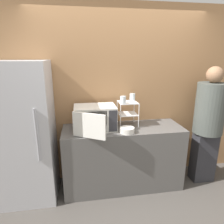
{
  "coord_description": "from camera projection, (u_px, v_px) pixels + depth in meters",
  "views": [
    {
      "loc": [
        -0.58,
        -2.27,
        1.9
      ],
      "look_at": [
        -0.15,
        0.32,
        1.14
      ],
      "focal_mm": 32.0,
      "sensor_mm": 36.0,
      "label": 1
    }
  ],
  "objects": [
    {
      "name": "ground_plane",
      "position": [
        127.0,
        197.0,
        2.77
      ],
      "size": [
        12.0,
        12.0,
        0.0
      ],
      "primitive_type": "plane",
      "color": "#4C4742"
    },
    {
      "name": "wall_back",
      "position": [
        119.0,
        96.0,
        3.01
      ],
      "size": [
        8.0,
        0.06,
        2.6
      ],
      "color": "#9E7047",
      "rests_on": "ground_plane"
    },
    {
      "name": "counter",
      "position": [
        123.0,
        157.0,
        2.92
      ],
      "size": [
        1.68,
        0.59,
        0.91
      ],
      "color": "#595654",
      "rests_on": "ground_plane"
    },
    {
      "name": "microwave",
      "position": [
        95.0,
        118.0,
        2.69
      ],
      "size": [
        0.57,
        0.63,
        0.33
      ],
      "color": "silver",
      "rests_on": "counter"
    },
    {
      "name": "dish_rack",
      "position": [
        128.0,
        109.0,
        2.82
      ],
      "size": [
        0.27,
        0.26,
        0.35
      ],
      "color": "white",
      "rests_on": "counter"
    },
    {
      "name": "glass_front_left",
      "position": [
        123.0,
        100.0,
        2.69
      ],
      "size": [
        0.08,
        0.08,
        0.1
      ],
      "color": "silver",
      "rests_on": "dish_rack"
    },
    {
      "name": "glass_back_right",
      "position": [
        132.0,
        97.0,
        2.87
      ],
      "size": [
        0.08,
        0.08,
        0.1
      ],
      "color": "silver",
      "rests_on": "dish_rack"
    },
    {
      "name": "bowl",
      "position": [
        127.0,
        130.0,
        2.61
      ],
      "size": [
        0.19,
        0.19,
        0.07
      ],
      "color": "silver",
      "rests_on": "counter"
    },
    {
      "name": "person",
      "position": [
        208.0,
        121.0,
        2.91
      ],
      "size": [
        0.41,
        0.41,
        1.75
      ],
      "color": "#2D2D33",
      "rests_on": "ground_plane"
    },
    {
      "name": "refrigerator",
      "position": [
        26.0,
        134.0,
        2.58
      ],
      "size": [
        0.69,
        0.65,
        1.83
      ],
      "color": "#B7B7BC",
      "rests_on": "ground_plane"
    }
  ]
}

